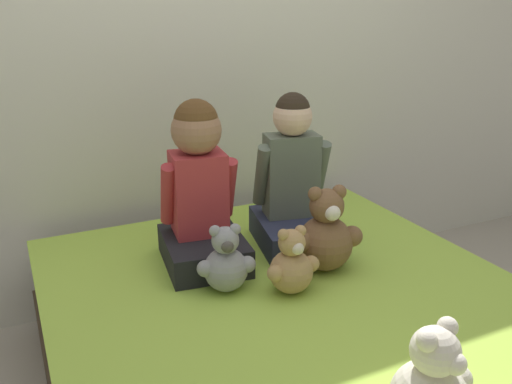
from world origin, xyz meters
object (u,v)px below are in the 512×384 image
object	(u,v)px
bed	(308,368)
child_on_right	(293,187)
teddy_bear_between_children	(292,265)
child_on_left	(200,193)
teddy_bear_held_by_right_child	(326,235)
teddy_bear_held_by_left_child	(226,263)

from	to	relation	value
bed	child_on_right	bearing A→B (deg)	67.61
child_on_right	teddy_bear_between_children	world-z (taller)	child_on_right
bed	child_on_left	world-z (taller)	child_on_left
bed	teddy_bear_held_by_right_child	size ratio (longest dim) A/B	6.01
child_on_left	teddy_bear_between_children	distance (m)	0.46
bed	teddy_bear_held_by_left_child	distance (m)	0.46
teddy_bear_between_children	child_on_left	bearing A→B (deg)	113.85
teddy_bear_held_by_left_child	teddy_bear_between_children	distance (m)	0.23
child_on_left	bed	bearing A→B (deg)	-62.10
teddy_bear_held_by_left_child	bed	bearing A→B (deg)	-37.77
teddy_bear_held_by_left_child	child_on_left	bearing A→B (deg)	101.52
bed	teddy_bear_held_by_right_child	distance (m)	0.48
child_on_left	teddy_bear_held_by_right_child	world-z (taller)	child_on_left
teddy_bear_between_children	child_on_right	bearing A→B (deg)	57.05
child_on_left	child_on_right	xyz separation A→B (m)	(0.40, -0.00, -0.04)
child_on_left	teddy_bear_between_children	size ratio (longest dim) A/B	2.59
child_on_left	teddy_bear_held_by_left_child	world-z (taller)	child_on_left
child_on_right	teddy_bear_held_by_right_child	world-z (taller)	child_on_right
bed	teddy_bear_held_by_left_child	bearing A→B (deg)	129.69
child_on_right	teddy_bear_held_by_left_child	world-z (taller)	child_on_right
child_on_left	teddy_bear_held_by_right_child	bearing A→B (deg)	-28.05
teddy_bear_held_by_left_child	teddy_bear_between_children	size ratio (longest dim) A/B	1.02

